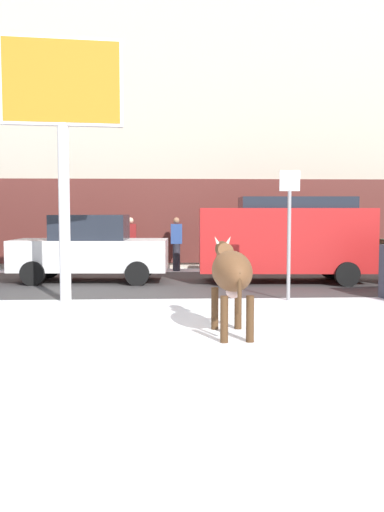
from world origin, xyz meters
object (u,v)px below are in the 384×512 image
billboard (62,98)px  pedestrian_by_cars (131,244)px  car_white_sedan (90,249)px  cow_brown (231,272)px  pedestrian_far_left (176,244)px  car_red_van (285,237)px  street_sign (289,224)px

billboard → pedestrian_by_cars: bearing=80.3°
car_white_sedan → pedestrian_by_cars: car_white_sedan is taller
cow_brown → pedestrian_by_cars: size_ratio=1.10×
billboard → car_white_sedan: size_ratio=1.30×
billboard → pedestrian_far_left: 7.58m
billboard → car_red_van: size_ratio=1.18×
billboard → car_red_van: (5.43, 3.18, -3.07)m
billboard → cow_brown: bearing=-47.8°
pedestrian_far_left → street_sign: (2.29, -6.30, 0.79)m
billboard → car_white_sedan: billboard is taller
billboard → car_white_sedan: 4.92m
car_white_sedan → cow_brown: bearing=-66.5°
car_red_van → pedestrian_far_left: bearing=133.1°
billboard → pedestrian_by_cars: 7.22m
billboard → street_sign: size_ratio=1.97×
car_white_sedan → pedestrian_far_left: 3.64m
cow_brown → car_red_van: 7.04m
pedestrian_by_cars → billboard: bearing=-99.7°
pedestrian_far_left → street_sign: street_sign is taller
pedestrian_far_left → billboard: bearing=-112.1°
billboard → pedestrian_far_left: (2.54, 6.26, -3.43)m
car_white_sedan → pedestrian_far_left: car_white_sedan is taller
cow_brown → car_white_sedan: car_white_sedan is taller
cow_brown → billboard: size_ratio=0.34×
cow_brown → street_sign: size_ratio=0.68×
street_sign → car_red_van: bearing=79.5°
pedestrian_by_cars → street_sign: (3.77, -6.30, 0.79)m
billboard → street_sign: billboard is taller
billboard → car_red_van: 7.00m
car_red_van → cow_brown: bearing=-108.8°
car_red_van → billboard: bearing=-149.7°
car_red_van → pedestrian_by_cars: size_ratio=2.71×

